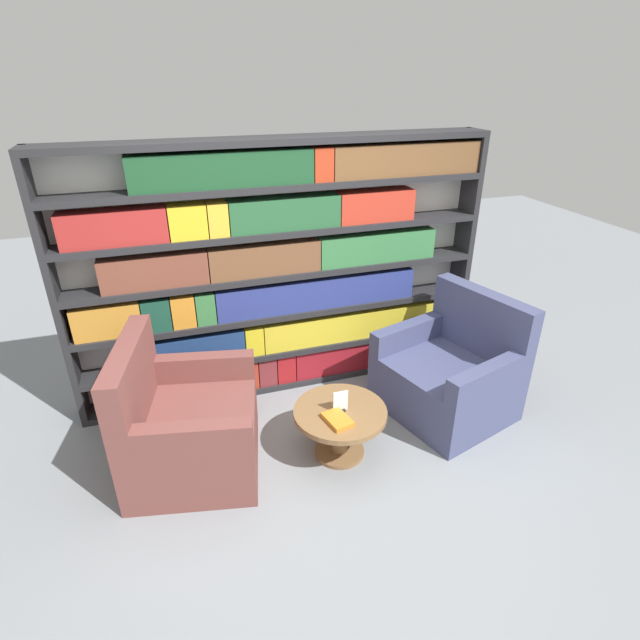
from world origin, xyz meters
TOP-DOWN VIEW (x-y plane):
  - ground_plane at (0.00, 0.00)m, footprint 14.00×14.00m
  - bookshelf at (-0.01, 1.41)m, footprint 3.43×0.30m
  - armchair_left at (-0.93, 0.58)m, footprint 1.04×1.10m
  - armchair_right at (1.18, 0.58)m, footprint 1.09×1.14m
  - coffee_table at (0.12, 0.33)m, footprint 0.67×0.67m
  - table_sign at (0.12, 0.33)m, footprint 0.11×0.06m
  - stray_book at (0.06, 0.22)m, footprint 0.19×0.24m

SIDE VIEW (x-z plane):
  - ground_plane at x=0.00m, z-range 0.00..0.00m
  - coffee_table at x=0.12m, z-range 0.09..0.48m
  - armchair_left at x=-0.93m, z-range -0.17..0.81m
  - armchair_right at x=1.18m, z-range -0.17..0.81m
  - stray_book at x=0.06m, z-range 0.39..0.42m
  - table_sign at x=0.12m, z-range 0.38..0.53m
  - bookshelf at x=-0.01m, z-range -0.02..2.09m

